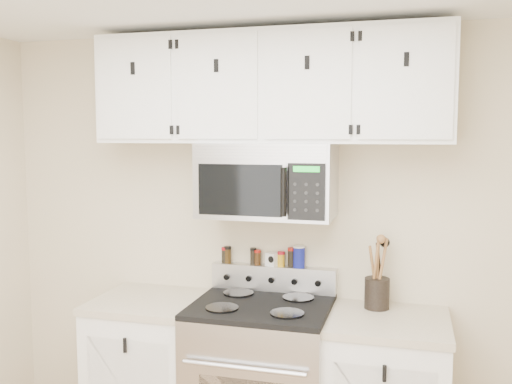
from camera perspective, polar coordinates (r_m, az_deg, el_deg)
back_wall at (r=3.47m, az=1.90°, el=-4.85°), size 3.50×0.01×2.50m
range at (r=3.40m, az=0.54°, el=-18.56°), size 0.76×0.65×1.10m
base_cabinet_left at (r=3.66m, az=-10.38°, el=-17.31°), size 0.64×0.62×0.92m
microwave at (r=3.23m, az=1.14°, el=1.17°), size 0.76×0.44×0.42m
upper_cabinets at (r=3.26m, az=1.27°, el=10.37°), size 2.00×0.35×0.62m
utensil_crock at (r=3.30m, az=12.01°, el=-9.63°), size 0.14×0.14×0.40m
kitchen_timer at (r=3.46m, az=1.64°, el=-6.74°), size 0.09×0.08×0.08m
salt_canister at (r=3.42m, az=4.32°, el=-6.47°), size 0.07×0.07×0.13m
spice_jar_0 at (r=3.54m, az=-3.13°, el=-6.31°), size 0.04×0.04×0.10m
spice_jar_1 at (r=3.53m, az=-2.86°, el=-6.27°), size 0.04×0.04×0.10m
spice_jar_2 at (r=3.48m, az=-0.28°, el=-6.44°), size 0.04×0.04×0.10m
spice_jar_3 at (r=3.48m, az=0.15°, el=-6.54°), size 0.04×0.04×0.09m
spice_jar_4 at (r=3.44m, az=2.53°, el=-6.70°), size 0.04×0.04×0.09m
spice_jar_5 at (r=3.43m, az=3.56°, el=-6.53°), size 0.05×0.05×0.12m
spice_jar_6 at (r=3.42m, az=4.48°, el=-6.69°), size 0.04×0.04×0.10m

